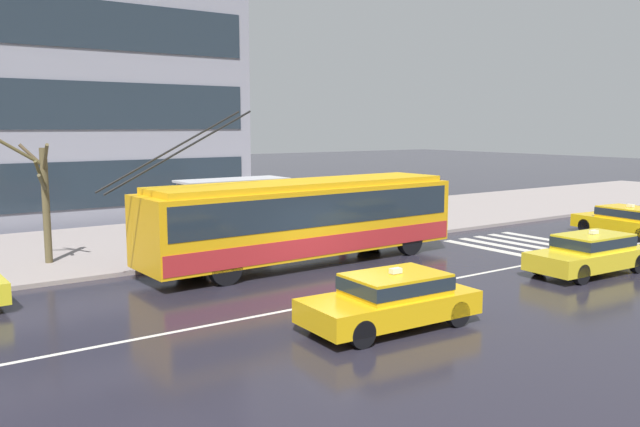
% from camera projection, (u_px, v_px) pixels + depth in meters
% --- Properties ---
extents(ground_plane, '(160.00, 160.00, 0.00)m').
position_uv_depth(ground_plane, '(352.00, 285.00, 19.27)').
color(ground_plane, '#23212C').
extents(sidewalk_slab, '(80.00, 10.00, 0.14)m').
position_uv_depth(sidewalk_slab, '(207.00, 236.00, 27.34)').
color(sidewalk_slab, gray).
rests_on(sidewalk_slab, ground_plane).
extents(crosswalk_stripe_edge_near, '(0.44, 4.40, 0.01)m').
position_uv_depth(crosswalk_stripe_edge_near, '(488.00, 249.00, 24.88)').
color(crosswalk_stripe_edge_near, beige).
rests_on(crosswalk_stripe_edge_near, ground_plane).
extents(crosswalk_stripe_inner_a, '(0.44, 4.40, 0.01)m').
position_uv_depth(crosswalk_stripe_inner_a, '(504.00, 246.00, 25.39)').
color(crosswalk_stripe_inner_a, beige).
rests_on(crosswalk_stripe_inner_a, ground_plane).
extents(crosswalk_stripe_center, '(0.44, 4.40, 0.01)m').
position_uv_depth(crosswalk_stripe_center, '(519.00, 244.00, 25.90)').
color(crosswalk_stripe_center, beige).
rests_on(crosswalk_stripe_center, ground_plane).
extents(crosswalk_stripe_inner_b, '(0.44, 4.40, 0.01)m').
position_uv_depth(crosswalk_stripe_inner_b, '(533.00, 242.00, 26.42)').
color(crosswalk_stripe_inner_b, beige).
rests_on(crosswalk_stripe_inner_b, ground_plane).
extents(crosswalk_stripe_edge_far, '(0.44, 4.40, 0.01)m').
position_uv_depth(crosswalk_stripe_edge_far, '(547.00, 239.00, 26.93)').
color(crosswalk_stripe_edge_far, beige).
rests_on(crosswalk_stripe_edge_far, ground_plane).
extents(lane_centre_line, '(72.00, 0.14, 0.01)m').
position_uv_depth(lane_centre_line, '(378.00, 293.00, 18.29)').
color(lane_centre_line, silver).
rests_on(lane_centre_line, ground_plane).
extents(trolleybus, '(12.74, 2.95, 5.14)m').
position_uv_depth(trolleybus, '(305.00, 218.00, 22.12)').
color(trolleybus, orange).
rests_on(trolleybus, ground_plane).
extents(taxi_oncoming_near, '(4.28, 2.00, 1.39)m').
position_uv_depth(taxi_oncoming_near, '(392.00, 298.00, 15.15)').
color(taxi_oncoming_near, '#EBAE11').
rests_on(taxi_oncoming_near, ground_plane).
extents(taxi_oncoming_far, '(4.42, 1.91, 1.39)m').
position_uv_depth(taxi_oncoming_far, '(591.00, 252.00, 20.64)').
color(taxi_oncoming_far, yellow).
rests_on(taxi_oncoming_far, ground_plane).
extents(taxi_cross_traffic, '(2.23, 4.36, 1.39)m').
position_uv_depth(taxi_cross_traffic, '(627.00, 220.00, 27.61)').
color(taxi_cross_traffic, yellow).
rests_on(taxi_cross_traffic, ground_plane).
extents(bus_shelter, '(4.15, 1.61, 2.56)m').
position_uv_depth(bus_shelter, '(230.00, 196.00, 24.55)').
color(bus_shelter, gray).
rests_on(bus_shelter, sidewalk_slab).
extents(pedestrian_at_shelter, '(1.22, 1.22, 2.03)m').
position_uv_depth(pedestrian_at_shelter, '(196.00, 207.00, 23.80)').
color(pedestrian_at_shelter, '#59514C').
rests_on(pedestrian_at_shelter, sidewalk_slab).
extents(pedestrian_approaching_curb, '(1.38, 1.38, 1.99)m').
position_uv_depth(pedestrian_approaching_curb, '(344.00, 193.00, 28.35)').
color(pedestrian_approaching_curb, navy).
rests_on(pedestrian_approaching_curb, sidewalk_slab).
extents(street_tree_bare, '(1.46, 1.44, 4.14)m').
position_uv_depth(street_tree_bare, '(43.00, 196.00, 21.34)').
color(street_tree_bare, brown).
rests_on(street_tree_bare, sidewalk_slab).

